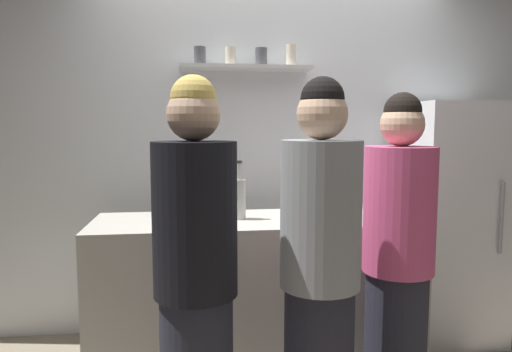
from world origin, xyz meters
The scene contains 12 objects.
back_wall_assembly centered at (0.00, 1.25, 1.30)m, with size 4.80×0.32×2.60m.
refrigerator centered at (1.18, 0.85, 0.81)m, with size 0.59×0.60×1.62m.
counter centered at (-0.21, 0.54, 0.46)m, with size 1.87×0.61×0.92m, color #B7B2A8.
baking_pan centered at (0.17, 0.68, 0.95)m, with size 0.34×0.24×0.05m, color gray.
utensil_holder centered at (0.65, 0.50, 0.99)m, with size 0.11×0.11×0.23m.
wine_bottle_pale_glass centered at (-0.30, 0.55, 1.05)m, with size 0.08×0.08×0.34m.
wine_bottle_green_glass centered at (-0.77, 0.78, 1.04)m, with size 0.07×0.07×0.32m.
wine_bottle_dark_glass centered at (-0.62, 0.62, 1.04)m, with size 0.07×0.07×0.32m.
water_bottle_plastic centered at (-0.73, 0.42, 1.03)m, with size 0.09×0.09×0.24m.
person_blonde centered at (-0.56, -0.27, 0.82)m, with size 0.34×0.34×1.66m.
person_pink_top centered at (0.41, -0.02, 0.80)m, with size 0.34×0.34×1.62m.
person_grey_hoodie centered at (-0.03, -0.24, 0.82)m, with size 0.34×0.34×1.66m.
Camera 1 is at (-0.55, -2.13, 1.46)m, focal length 33.10 mm.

